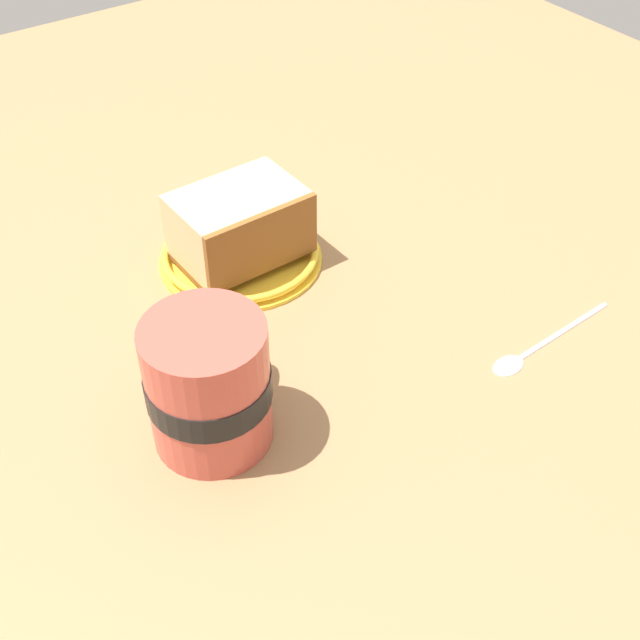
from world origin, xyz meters
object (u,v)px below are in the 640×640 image
small_plate (241,255)px  teaspoon (530,350)px  tea_mug (209,383)px  cake_slice (240,226)px

small_plate → teaspoon: (24.41, 13.02, -0.36)cm
tea_mug → teaspoon: 27.08cm
cake_slice → teaspoon: size_ratio=0.82×
small_plate → teaspoon: 27.67cm
small_plate → cake_slice: cake_slice is taller
cake_slice → tea_mug: tea_mug is taller
cake_slice → tea_mug: 20.81cm
cake_slice → tea_mug: size_ratio=1.09×
tea_mug → teaspoon: bearing=73.5°
teaspoon → tea_mug: bearing=-106.5°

